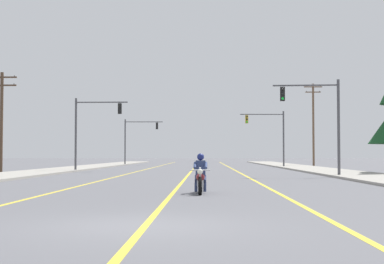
# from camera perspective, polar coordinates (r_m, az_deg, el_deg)

# --- Properties ---
(ground_plane) EXTENTS (400.00, 400.00, 0.00)m
(ground_plane) POSITION_cam_1_polar(r_m,az_deg,el_deg) (11.41, -5.54, -9.41)
(ground_plane) COLOR #5B5B60
(lane_stripe_center) EXTENTS (0.16, 100.00, 0.01)m
(lane_stripe_center) POSITION_cam_1_polar(r_m,az_deg,el_deg) (56.27, 0.14, -3.73)
(lane_stripe_center) COLOR yellow
(lane_stripe_center) RESTS_ON ground
(lane_stripe_left) EXTENTS (0.16, 100.00, 0.01)m
(lane_stripe_left) POSITION_cam_1_polar(r_m,az_deg,el_deg) (56.54, -4.41, -3.72)
(lane_stripe_left) COLOR yellow
(lane_stripe_left) RESTS_ON ground
(lane_stripe_right) EXTENTS (0.16, 100.00, 0.01)m
(lane_stripe_right) POSITION_cam_1_polar(r_m,az_deg,el_deg) (56.32, 4.08, -3.73)
(lane_stripe_right) COLOR yellow
(lane_stripe_right) RESTS_ON ground
(sidewalk_kerb_right) EXTENTS (4.40, 110.00, 0.14)m
(sidewalk_kerb_right) POSITION_cam_1_polar(r_m,az_deg,el_deg) (52.23, 12.46, -3.72)
(sidewalk_kerb_right) COLOR #9E998E
(sidewalk_kerb_right) RESTS_ON ground
(sidewalk_kerb_left) EXTENTS (4.40, 110.00, 0.14)m
(sidewalk_kerb_left) POSITION_cam_1_polar(r_m,az_deg,el_deg) (52.82, -12.62, -3.70)
(sidewalk_kerb_left) COLOR #9E998E
(sidewalk_kerb_left) RESTS_ON ground
(motorcycle_with_rider) EXTENTS (0.70, 2.19, 1.46)m
(motorcycle_with_rider) POSITION_cam_1_polar(r_m,az_deg,el_deg) (20.60, 0.86, -4.60)
(motorcycle_with_rider) COLOR black
(motorcycle_with_rider) RESTS_ON ground
(traffic_signal_near_right) EXTENTS (4.22, 0.45, 6.20)m
(traffic_signal_near_right) POSITION_cam_1_polar(r_m,az_deg,el_deg) (36.83, 12.77, 1.87)
(traffic_signal_near_right) COLOR #47474C
(traffic_signal_near_right) RESTS_ON ground
(traffic_signal_near_left) EXTENTS (4.50, 0.37, 6.20)m
(traffic_signal_near_left) POSITION_cam_1_polar(r_m,az_deg,el_deg) (48.50, -10.20, 0.88)
(traffic_signal_near_left) COLOR #47474C
(traffic_signal_near_left) RESTS_ON ground
(traffic_signal_mid_right) EXTENTS (4.87, 0.55, 6.20)m
(traffic_signal_mid_right) POSITION_cam_1_polar(r_m,az_deg,el_deg) (62.66, 7.98, 0.18)
(traffic_signal_mid_right) COLOR #47474C
(traffic_signal_mid_right) RESTS_ON ground
(traffic_signal_mid_left) EXTENTS (5.16, 0.45, 6.20)m
(traffic_signal_mid_left) POSITION_cam_1_polar(r_m,az_deg,el_deg) (76.71, -5.67, -0.27)
(traffic_signal_mid_left) COLOR #47474C
(traffic_signal_mid_left) RESTS_ON ground
(utility_pole_left_near) EXTENTS (2.38, 0.26, 8.03)m
(utility_pole_left_near) POSITION_cam_1_polar(r_m,az_deg,el_deg) (47.70, -18.69, 1.41)
(utility_pole_left_near) COLOR #4C3828
(utility_pole_left_near) RESTS_ON ground
(utility_pole_right_far) EXTENTS (2.26, 0.26, 10.28)m
(utility_pole_right_far) POSITION_cam_1_polar(r_m,az_deg,el_deg) (71.92, 12.15, 1.02)
(utility_pole_right_far) COLOR brown
(utility_pole_right_far) RESTS_ON ground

